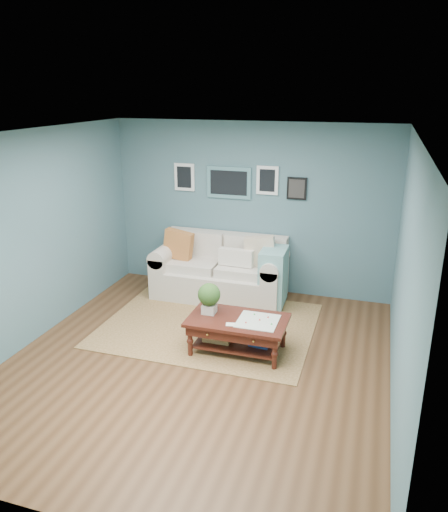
% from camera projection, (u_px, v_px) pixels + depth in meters
% --- Properties ---
extents(room_shell, '(5.00, 5.02, 2.70)m').
position_uv_depth(room_shell, '(196.00, 255.00, 5.70)').
color(room_shell, brown).
rests_on(room_shell, ground).
extents(area_rug, '(2.87, 2.30, 0.01)m').
position_uv_depth(area_rug, '(209.00, 325.00, 7.01)').
color(area_rug, brown).
rests_on(area_rug, ground).
extents(loveseat, '(2.09, 0.95, 1.08)m').
position_uv_depth(loveseat, '(226.00, 271.00, 7.85)').
color(loveseat, beige).
rests_on(loveseat, ground).
extents(coffee_table, '(1.23, 0.72, 0.86)m').
position_uv_depth(coffee_table, '(233.00, 323.00, 6.22)').
color(coffee_table, '#351509').
rests_on(coffee_table, ground).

